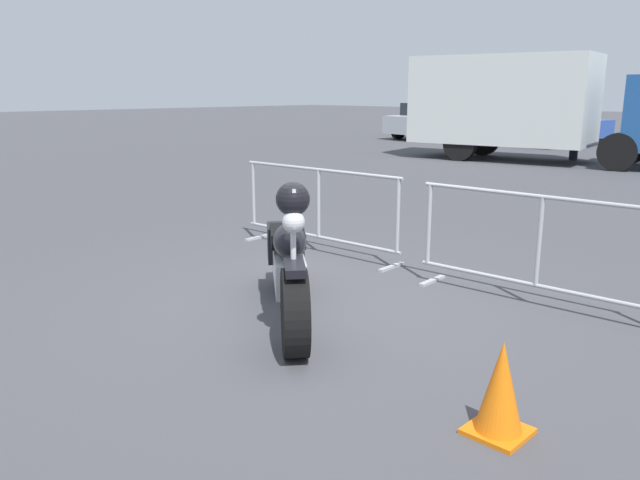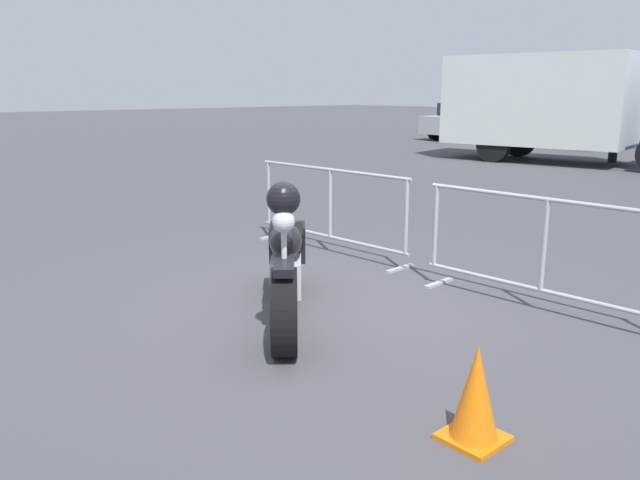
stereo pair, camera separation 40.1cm
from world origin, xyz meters
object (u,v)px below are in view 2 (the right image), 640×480
(box_truck, at_px, (571,104))
(motorcycle, at_px, (286,262))
(parked_car_white, at_px, (540,123))
(crowd_barrier_far, at_px, (544,253))
(traffic_cone, at_px, (476,395))
(parked_car_silver, at_px, (472,121))
(pedestrian, at_px, (615,130))
(crowd_barrier_near, at_px, (330,209))
(parked_car_blue, at_px, (606,127))

(box_truck, bearing_deg, motorcycle, -81.92)
(parked_car_white, bearing_deg, box_truck, -135.77)
(crowd_barrier_far, bearing_deg, parked_car_white, 119.56)
(traffic_cone, bearing_deg, box_truck, 115.53)
(crowd_barrier_far, distance_m, parked_car_silver, 21.37)
(crowd_barrier_far, bearing_deg, pedestrian, 111.30)
(crowd_barrier_far, relative_size, traffic_cone, 4.21)
(motorcycle, relative_size, box_truck, 0.24)
(box_truck, relative_size, parked_car_white, 1.69)
(parked_car_silver, xyz_separation_m, parked_car_white, (2.69, 0.68, 0.02))
(motorcycle, relative_size, traffic_cone, 3.29)
(box_truck, bearing_deg, pedestrian, 48.30)
(crowd_barrier_near, height_order, parked_car_white, parked_car_white)
(parked_car_silver, distance_m, pedestrian, 8.81)
(motorcycle, height_order, box_truck, box_truck)
(parked_car_white, relative_size, parked_car_blue, 1.10)
(pedestrian, bearing_deg, box_truck, -16.54)
(parked_car_silver, xyz_separation_m, traffic_cone, (13.69, -19.45, -0.47))
(parked_car_silver, relative_size, pedestrian, 2.73)
(pedestrian, bearing_deg, parked_car_blue, -137.72)
(crowd_barrier_far, relative_size, parked_car_blue, 0.58)
(motorcycle, relative_size, parked_car_white, 0.41)
(box_truck, bearing_deg, crowd_barrier_near, -85.75)
(parked_car_blue, xyz_separation_m, pedestrian, (2.37, -4.68, 0.22))
(parked_car_blue, bearing_deg, pedestrian, -144.04)
(parked_car_silver, relative_size, parked_car_white, 0.98)
(crowd_barrier_far, xyz_separation_m, traffic_cone, (0.90, -2.33, -0.27))
(crowd_barrier_far, distance_m, parked_car_white, 20.47)
(crowd_barrier_far, xyz_separation_m, parked_car_blue, (-7.41, 17.61, 0.14))
(crowd_barrier_near, relative_size, parked_car_silver, 0.54)
(box_truck, relative_size, pedestrian, 4.72)
(parked_car_blue, distance_m, traffic_cone, 21.60)
(parked_car_white, xyz_separation_m, pedestrian, (5.06, -4.88, 0.15))
(box_truck, bearing_deg, parked_car_blue, 95.47)
(crowd_barrier_far, xyz_separation_m, parked_car_white, (-10.10, 17.81, 0.21))
(motorcycle, distance_m, box_truck, 14.29)
(motorcycle, xyz_separation_m, crowd_barrier_near, (-1.44, 1.85, 0.05))
(motorcycle, height_order, crowd_barrier_far, motorcycle)
(box_truck, xyz_separation_m, traffic_cone, (6.70, -14.03, -1.35))
(traffic_cone, bearing_deg, parked_car_white, 118.65)
(parked_car_white, bearing_deg, parked_car_silver, 113.34)
(traffic_cone, bearing_deg, pedestrian, 111.27)
(box_truck, xyz_separation_m, parked_car_blue, (-1.61, 5.90, -0.93))
(crowd_barrier_near, relative_size, parked_car_white, 0.53)
(motorcycle, bearing_deg, parked_car_silver, 160.62)
(parked_car_silver, bearing_deg, parked_car_white, -66.66)
(parked_car_silver, bearing_deg, motorcycle, -140.04)
(parked_car_blue, xyz_separation_m, traffic_cone, (8.31, -19.93, -0.41))
(parked_car_silver, distance_m, parked_car_white, 2.77)
(motorcycle, height_order, parked_car_blue, parked_car_blue)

